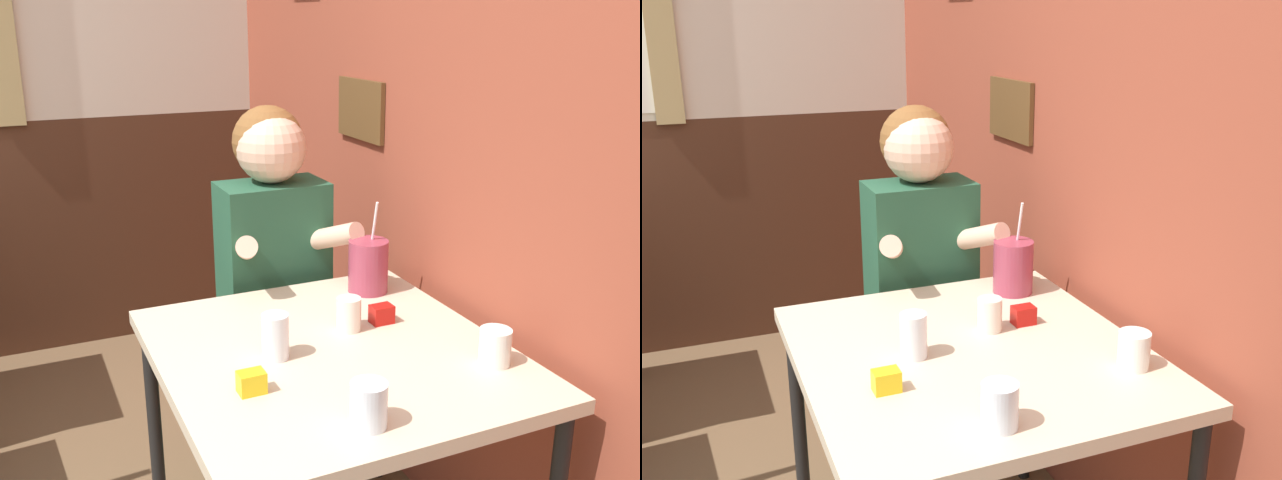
% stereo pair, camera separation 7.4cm
% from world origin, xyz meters
% --- Properties ---
extents(brick_wall_right, '(0.08, 4.35, 2.70)m').
position_xyz_m(brick_wall_right, '(1.35, 1.18, 1.35)').
color(brick_wall_right, brown).
rests_on(brick_wall_right, ground_plane).
extents(main_table, '(0.84, 0.91, 0.75)m').
position_xyz_m(main_table, '(0.85, 0.40, 0.68)').
color(main_table, beige).
rests_on(main_table, ground_plane).
extents(person_seated, '(0.42, 0.42, 1.28)m').
position_xyz_m(person_seated, '(0.93, 1.02, 0.69)').
color(person_seated, '#235138').
rests_on(person_seated, ground_plane).
extents(cocktail_pitcher, '(0.12, 0.12, 0.28)m').
position_xyz_m(cocktail_pitcher, '(1.12, 0.72, 0.83)').
color(cocktail_pitcher, '#99384C').
rests_on(cocktail_pitcher, main_table).
extents(glass_near_pitcher, '(0.07, 0.07, 0.11)m').
position_xyz_m(glass_near_pitcher, '(0.71, 0.42, 0.80)').
color(glass_near_pitcher, silver).
rests_on(glass_near_pitcher, main_table).
extents(glass_center, '(0.08, 0.08, 0.09)m').
position_xyz_m(glass_center, '(1.17, 0.17, 0.79)').
color(glass_center, silver).
rests_on(glass_center, main_table).
extents(glass_far_side, '(0.07, 0.07, 0.09)m').
position_xyz_m(glass_far_side, '(0.94, 0.49, 0.79)').
color(glass_far_side, silver).
rests_on(glass_far_side, main_table).
extents(glass_by_brick, '(0.08, 0.08, 0.10)m').
position_xyz_m(glass_by_brick, '(0.77, 0.06, 0.79)').
color(glass_by_brick, silver).
rests_on(glass_by_brick, main_table).
extents(condiment_ketchup, '(0.06, 0.04, 0.05)m').
position_xyz_m(condiment_ketchup, '(1.04, 0.49, 0.77)').
color(condiment_ketchup, '#B7140F').
rests_on(condiment_ketchup, main_table).
extents(condiment_mustard, '(0.06, 0.04, 0.05)m').
position_xyz_m(condiment_mustard, '(0.60, 0.28, 0.77)').
color(condiment_mustard, yellow).
rests_on(condiment_mustard, main_table).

